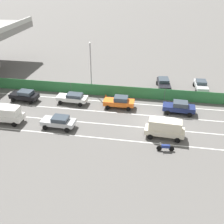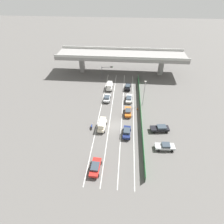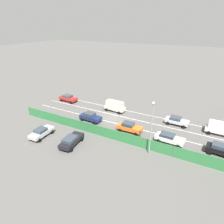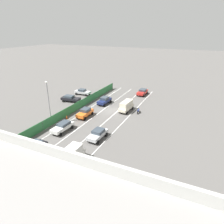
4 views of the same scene
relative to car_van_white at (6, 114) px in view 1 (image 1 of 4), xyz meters
name	(u,v)px [view 1 (image 1 of 4)]	position (x,y,z in m)	size (l,w,h in m)	color
ground_plane	(154,122)	(3.28, -18.93, -1.24)	(300.00, 300.00, 0.00)	#565451
lane_line_left_edge	(101,138)	(-1.57, -12.89, -1.24)	(0.14, 48.08, 0.01)	silver
lane_line_mid_left	(106,124)	(1.67, -12.89, -1.24)	(0.14, 48.08, 0.01)	silver
lane_line_mid_right	(111,112)	(4.90, -12.89, -1.24)	(0.14, 48.08, 0.01)	silver
lane_line_right_edge	(114,102)	(8.13, -12.89, -1.24)	(0.14, 48.08, 0.01)	silver
green_fence	(117,91)	(10.14, -12.89, -0.34)	(0.10, 44.18, 1.80)	#2D753D
car_van_white	(6,114)	(0.00, 0.00, 0.00)	(2.08, 4.44, 2.20)	silver
car_van_cream	(165,128)	(-0.04, -20.24, 0.05)	(2.13, 4.70, 2.30)	beige
car_taxi_orange	(119,102)	(6.54, -13.86, -0.30)	(1.98, 4.36, 1.73)	orange
car_sedan_silver	(59,121)	(-0.11, -7.17, -0.37)	(2.11, 4.27, 1.54)	#B7BABC
car_sedan_navy	(179,107)	(6.34, -22.20, -0.31)	(2.15, 4.44, 1.72)	navy
car_hatchback_white	(73,98)	(6.76, -6.86, -0.36)	(2.12, 4.60, 1.54)	silver
car_sedan_black	(25,95)	(6.30, 0.49, -0.32)	(2.22, 4.33, 1.65)	black
motorcycle	(165,147)	(-2.77, -20.39, -0.78)	(0.60, 1.95, 0.93)	black
parked_wagon_silver	(201,85)	(15.09, -26.08, -0.38)	(4.50, 2.15, 1.57)	#B2B5B7
parked_sedan_dark	(164,83)	(14.73, -20.06, -0.35)	(4.88, 2.51, 1.57)	black
street_lamp	(91,63)	(11.00, -8.71, 3.62)	(0.60, 0.36, 8.14)	gray
traffic_cone	(106,96)	(9.34, -11.34, -0.90)	(0.47, 0.47, 0.73)	orange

